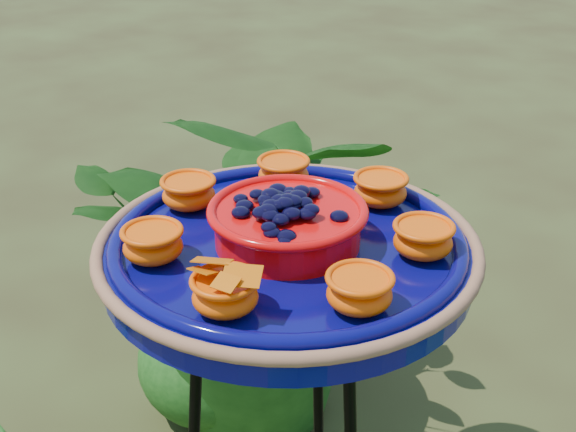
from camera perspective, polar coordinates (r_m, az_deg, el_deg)
name	(u,v)px	position (r m, az deg, el deg)	size (l,w,h in m)	color
feeder_dish	(288,244)	(1.06, -0.03, -2.03)	(0.64, 0.64, 0.12)	#070755
shrub_back_left	(268,256)	(2.08, -1.40, -2.83)	(0.88, 0.76, 0.98)	#174612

